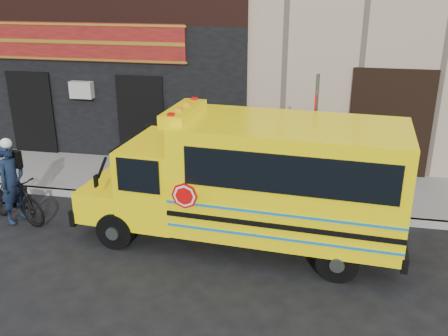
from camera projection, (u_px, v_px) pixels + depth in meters
name	position (u px, v px, depth m)	size (l,w,h in m)	color
ground	(203.00, 264.00, 10.04)	(120.00, 120.00, 0.00)	black
curb	(228.00, 207.00, 12.40)	(40.00, 0.20, 0.15)	gray
sidewalk	(238.00, 184.00, 13.77)	(40.00, 3.00, 0.15)	slate
school_bus	(257.00, 179.00, 10.29)	(7.04, 2.66, 2.92)	black
sign_pole	(313.00, 144.00, 11.19)	(0.08, 0.30, 3.48)	#434B46
bicycle	(15.00, 199.00, 11.62)	(0.55, 1.94, 1.16)	black
cyclist	(12.00, 185.00, 11.44)	(0.70, 0.46, 1.91)	black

